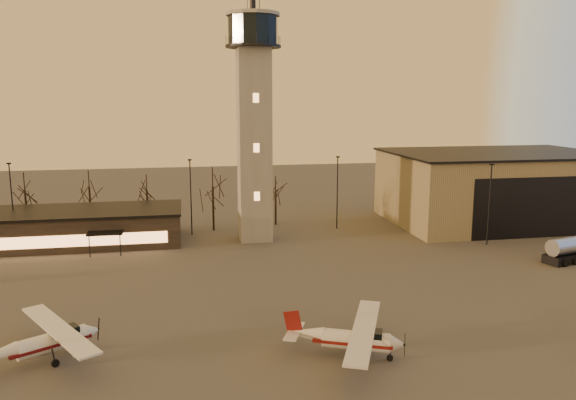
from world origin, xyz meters
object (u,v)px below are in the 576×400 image
(cessna_front, at_px, (358,343))
(fuel_truck, at_px, (574,251))
(hangar, at_px, (496,187))
(cessna_rear, at_px, (54,344))
(control_tower, at_px, (254,112))
(terminal, at_px, (78,227))

(cessna_front, relative_size, fuel_truck, 1.38)
(cessna_front, bearing_deg, hangar, 72.83)
(cessna_front, distance_m, fuel_truck, 36.05)
(cessna_front, height_order, cessna_rear, cessna_front)
(control_tower, height_order, fuel_truck, control_tower)
(hangar, distance_m, cessna_front, 51.16)
(control_tower, distance_m, cessna_front, 37.98)
(control_tower, bearing_deg, terminal, 174.85)
(control_tower, height_order, cessna_front, control_tower)
(cessna_front, bearing_deg, fuel_truck, 54.17)
(cessna_front, xyz_separation_m, cessna_rear, (-20.88, 3.79, -0.01))
(hangar, height_order, cessna_rear, hangar)
(control_tower, height_order, terminal, control_tower)
(control_tower, height_order, cessna_rear, control_tower)
(terminal, distance_m, cessna_front, 44.23)
(hangar, height_order, fuel_truck, hangar)
(hangar, height_order, terminal, hangar)
(terminal, relative_size, fuel_truck, 3.18)
(control_tower, height_order, hangar, control_tower)
(control_tower, xyz_separation_m, fuel_truck, (33.76, -16.31, -15.20))
(cessna_rear, xyz_separation_m, fuel_truck, (51.89, 14.58, 0.06))
(terminal, xyz_separation_m, cessna_rear, (3.86, -32.87, -1.09))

